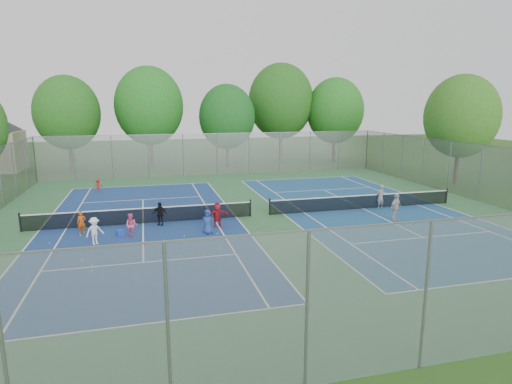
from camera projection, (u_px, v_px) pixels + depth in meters
ground at (260, 216)px, 26.38m from camera, size 120.00×120.00×0.00m
court_pad at (260, 216)px, 26.37m from camera, size 32.00×32.00×0.01m
court_left at (143, 223)px, 24.64m from camera, size 10.97×23.77×0.01m
court_right at (363, 209)px, 28.10m from camera, size 10.97×23.77×0.01m
net_left at (143, 216)px, 24.55m from camera, size 12.87×0.10×0.91m
net_right at (363, 202)px, 28.01m from camera, size 12.87×0.10×0.91m
fence_north at (217, 154)px, 41.13m from camera, size 32.00×0.10×4.00m
fence_south at (425, 297)px, 10.81m from camera, size 32.00×0.10×4.00m
fence_east at (480, 173)px, 29.92m from camera, size 0.10×32.00×4.00m
tree_nw at (67, 113)px, 42.56m from camera, size 6.40×6.40×9.58m
tree_nl at (149, 106)px, 45.36m from camera, size 7.20×7.20×10.69m
tree_nc at (227, 117)px, 45.67m from camera, size 6.00×6.00×8.85m
tree_nr at (281, 101)px, 49.91m from camera, size 7.60×7.60×11.42m
tree_ne at (335, 111)px, 49.71m from camera, size 6.60×6.60×9.77m
tree_side_e at (461, 116)px, 35.59m from camera, size 6.00×6.00×9.20m
ball_crate at (120, 233)px, 22.39m from camera, size 0.43×0.43×0.30m
ball_hopper at (208, 222)px, 24.13m from camera, size 0.28×0.28×0.52m
student_a at (82, 223)px, 22.61m from camera, size 0.48×0.35×1.22m
student_b at (132, 226)px, 22.00m from camera, size 0.72×0.63×1.27m
student_c at (95, 231)px, 20.88m from camera, size 1.02×0.87×1.37m
student_d at (160, 214)px, 24.18m from camera, size 0.86×0.63×1.36m
student_e at (208, 222)px, 22.56m from camera, size 0.75×0.61×1.32m
student_f at (217, 215)px, 23.88m from camera, size 1.32×0.48×1.41m
child_far_baseline at (98, 186)px, 33.42m from camera, size 0.73×0.56×1.00m
instructor at (380, 196)px, 28.12m from camera, size 0.67×0.54×1.60m
teen_court_b at (396, 207)px, 25.05m from camera, size 1.04×0.77×1.64m
tennis_ball_0 at (217, 234)px, 22.59m from camera, size 0.07×0.07×0.07m
tennis_ball_1 at (179, 256)px, 19.30m from camera, size 0.07×0.07×0.07m
tennis_ball_2 at (103, 270)px, 17.70m from camera, size 0.07×0.07×0.07m
tennis_ball_3 at (81, 236)px, 22.30m from camera, size 0.07×0.07×0.07m
tennis_ball_4 at (220, 249)px, 20.29m from camera, size 0.07×0.07×0.07m
tennis_ball_5 at (204, 255)px, 19.44m from camera, size 0.07×0.07×0.07m
tennis_ball_6 at (92, 265)px, 18.20m from camera, size 0.07×0.07×0.07m
tennis_ball_7 at (155, 244)px, 20.91m from camera, size 0.07×0.07×0.07m
tennis_ball_8 at (184, 236)px, 22.20m from camera, size 0.07×0.07×0.07m
tennis_ball_9 at (92, 271)px, 17.56m from camera, size 0.07×0.07×0.07m
tennis_ball_10 at (82, 260)px, 18.79m from camera, size 0.07×0.07×0.07m
tennis_ball_11 at (50, 243)px, 21.11m from camera, size 0.07×0.07×0.07m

